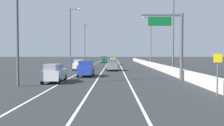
# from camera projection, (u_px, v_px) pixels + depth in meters

# --- Properties ---
(ground_plane) EXTENTS (320.00, 320.00, 0.00)m
(ground_plane) POSITION_uv_depth(u_px,v_px,m) (114.00, 65.00, 69.57)
(ground_plane) COLOR #26282B
(lane_stripe_left) EXTENTS (0.16, 130.00, 0.00)m
(lane_stripe_left) POSITION_uv_depth(u_px,v_px,m) (91.00, 66.00, 60.62)
(lane_stripe_left) COLOR silver
(lane_stripe_left) RESTS_ON ground_plane
(lane_stripe_center) EXTENTS (0.16, 130.00, 0.00)m
(lane_stripe_center) POSITION_uv_depth(u_px,v_px,m) (106.00, 66.00, 60.59)
(lane_stripe_center) COLOR silver
(lane_stripe_center) RESTS_ON ground_plane
(lane_stripe_right) EXTENTS (0.16, 130.00, 0.00)m
(lane_stripe_right) POSITION_uv_depth(u_px,v_px,m) (120.00, 66.00, 60.57)
(lane_stripe_right) COLOR silver
(lane_stripe_right) RESTS_ON ground_plane
(jersey_barrier_right) EXTENTS (0.60, 120.00, 1.10)m
(jersey_barrier_right) POSITION_uv_depth(u_px,v_px,m) (160.00, 67.00, 45.51)
(jersey_barrier_right) COLOR #B2ADA3
(jersey_barrier_right) RESTS_ON ground_plane
(overhead_sign_gantry) EXTENTS (4.68, 0.36, 7.50)m
(overhead_sign_gantry) POSITION_uv_depth(u_px,v_px,m) (175.00, 38.00, 28.45)
(overhead_sign_gantry) COLOR #47474C
(overhead_sign_gantry) RESTS_ON ground_plane
(speed_advisory_sign) EXTENTS (0.60, 0.11, 3.00)m
(speed_advisory_sign) POSITION_uv_depth(u_px,v_px,m) (218.00, 71.00, 17.85)
(speed_advisory_sign) COLOR #4C4C51
(speed_advisory_sign) RESTS_ON ground_plane
(lamp_post_right_second) EXTENTS (2.14, 0.44, 11.84)m
(lamp_post_right_second) POSITION_uv_depth(u_px,v_px,m) (172.00, 30.00, 39.16)
(lamp_post_right_second) COLOR #4C4C51
(lamp_post_right_second) RESTS_ON ground_plane
(lamp_post_right_third) EXTENTS (2.14, 0.44, 11.84)m
(lamp_post_right_third) POSITION_uv_depth(u_px,v_px,m) (150.00, 38.00, 61.28)
(lamp_post_right_third) COLOR #4C4C51
(lamp_post_right_third) RESTS_ON ground_plane
(lamp_post_left_near) EXTENTS (2.14, 0.44, 11.84)m
(lamp_post_left_near) POSITION_uv_depth(u_px,v_px,m) (20.00, 13.00, 23.18)
(lamp_post_left_near) COLOR #4C4C51
(lamp_post_left_near) RESTS_ON ground_plane
(lamp_post_left_mid) EXTENTS (2.14, 0.44, 11.84)m
(lamp_post_left_mid) POSITION_uv_depth(u_px,v_px,m) (71.00, 35.00, 49.71)
(lamp_post_left_mid) COLOR #4C4C51
(lamp_post_left_mid) RESTS_ON ground_plane
(lamp_post_left_far) EXTENTS (2.14, 0.44, 11.84)m
(lamp_post_left_far) POSITION_uv_depth(u_px,v_px,m) (85.00, 41.00, 76.25)
(lamp_post_left_far) COLOR #4C4C51
(lamp_post_left_far) RESTS_ON ground_plane
(car_white_0) EXTENTS (2.00, 4.63, 1.91)m
(car_white_0) POSITION_uv_depth(u_px,v_px,m) (79.00, 65.00, 46.54)
(car_white_0) COLOR white
(car_white_0) RESTS_ON ground_plane
(car_blue_1) EXTENTS (1.93, 4.13, 2.10)m
(car_blue_1) POSITION_uv_depth(u_px,v_px,m) (86.00, 69.00, 33.22)
(car_blue_1) COLOR #1E389E
(car_blue_1) RESTS_ON ground_plane
(car_gray_2) EXTENTS (2.00, 4.48, 1.97)m
(car_gray_2) POSITION_uv_depth(u_px,v_px,m) (112.00, 65.00, 44.62)
(car_gray_2) COLOR slate
(car_gray_2) RESTS_ON ground_plane
(car_green_3) EXTENTS (1.95, 4.80, 2.12)m
(car_green_3) POSITION_uv_depth(u_px,v_px,m) (104.00, 60.00, 81.88)
(car_green_3) COLOR #196033
(car_green_3) RESTS_ON ground_plane
(car_silver_4) EXTENTS (1.94, 4.71, 1.93)m
(car_silver_4) POSITION_uv_depth(u_px,v_px,m) (54.00, 73.00, 26.63)
(car_silver_4) COLOR #B7B7BC
(car_silver_4) RESTS_ON ground_plane
(car_yellow_5) EXTENTS (1.85, 4.25, 1.94)m
(car_yellow_5) POSITION_uv_depth(u_px,v_px,m) (113.00, 61.00, 68.22)
(car_yellow_5) COLOR gold
(car_yellow_5) RESTS_ON ground_plane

